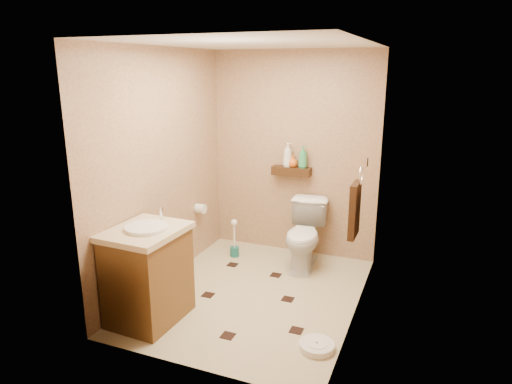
% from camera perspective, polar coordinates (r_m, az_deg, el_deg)
% --- Properties ---
extents(ground, '(2.50, 2.50, 0.00)m').
position_cam_1_polar(ground, '(4.69, -0.26, -12.63)').
color(ground, '#C0AF8D').
rests_on(ground, ground).
extents(wall_back, '(2.00, 0.04, 2.40)m').
position_cam_1_polar(wall_back, '(5.42, 4.73, 4.65)').
color(wall_back, tan).
rests_on(wall_back, ground).
extents(wall_front, '(2.00, 0.04, 2.40)m').
position_cam_1_polar(wall_front, '(3.19, -8.79, -3.17)').
color(wall_front, tan).
rests_on(wall_front, ground).
extents(wall_left, '(0.04, 2.50, 2.40)m').
position_cam_1_polar(wall_left, '(4.72, -11.60, 2.79)').
color(wall_left, tan).
rests_on(wall_left, ground).
extents(wall_right, '(0.04, 2.50, 2.40)m').
position_cam_1_polar(wall_right, '(4.01, 13.09, 0.46)').
color(wall_right, tan).
rests_on(wall_right, ground).
extents(ceiling, '(2.00, 2.50, 0.02)m').
position_cam_1_polar(ceiling, '(4.15, -0.30, 18.09)').
color(ceiling, silver).
rests_on(ceiling, wall_back).
extents(wall_shelf, '(0.46, 0.14, 0.10)m').
position_cam_1_polar(wall_shelf, '(5.38, 4.44, 2.62)').
color(wall_shelf, '#3E2511').
rests_on(wall_shelf, wall_back).
extents(floor_accents, '(1.19, 1.43, 0.01)m').
position_cam_1_polar(floor_accents, '(4.63, -0.24, -12.99)').
color(floor_accents, black).
rests_on(floor_accents, ground).
extents(toilet, '(0.49, 0.77, 0.75)m').
position_cam_1_polar(toilet, '(5.18, 6.10, -5.41)').
color(toilet, white).
rests_on(toilet, ground).
extents(vanity, '(0.61, 0.73, 0.99)m').
position_cam_1_polar(vanity, '(4.20, -13.35, -9.85)').
color(vanity, brown).
rests_on(vanity, ground).
extents(bathroom_scale, '(0.37, 0.37, 0.06)m').
position_cam_1_polar(bathroom_scale, '(3.92, 7.61, -18.53)').
color(bathroom_scale, white).
rests_on(bathroom_scale, ground).
extents(toilet_brush, '(0.11, 0.11, 0.47)m').
position_cam_1_polar(toilet_brush, '(5.49, -2.71, -6.43)').
color(toilet_brush, '#18615D').
rests_on(toilet_brush, ground).
extents(towel_ring, '(0.12, 0.30, 0.76)m').
position_cam_1_polar(towel_ring, '(4.33, 12.29, -1.90)').
color(towel_ring, silver).
rests_on(towel_ring, wall_right).
extents(toilet_paper, '(0.12, 0.11, 0.12)m').
position_cam_1_polar(toilet_paper, '(5.38, -6.95, -2.07)').
color(toilet_paper, white).
rests_on(toilet_paper, wall_left).
extents(bottle_a, '(0.14, 0.14, 0.29)m').
position_cam_1_polar(bottle_a, '(5.35, 3.98, 4.67)').
color(bottle_a, silver).
rests_on(bottle_a, wall_shelf).
extents(bottle_b, '(0.09, 0.09, 0.15)m').
position_cam_1_polar(bottle_b, '(5.36, 4.05, 3.95)').
color(bottle_b, '#FFF335').
rests_on(bottle_b, wall_shelf).
extents(bottle_c, '(0.16, 0.16, 0.14)m').
position_cam_1_polar(bottle_c, '(5.35, 4.63, 3.88)').
color(bottle_c, '#CD5618').
rests_on(bottle_c, wall_shelf).
extents(bottle_d, '(0.13, 0.13, 0.26)m').
position_cam_1_polar(bottle_d, '(5.30, 5.89, 4.39)').
color(bottle_d, '#329659').
rests_on(bottle_d, wall_shelf).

